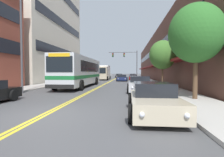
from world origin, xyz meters
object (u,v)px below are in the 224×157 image
at_px(car_champagne_parked_right_foreground, 153,100).
at_px(traffic_signal_mast, 127,59).
at_px(car_white_parked_left_far, 94,77).
at_px(car_silver_parked_right_mid, 139,84).
at_px(street_lamp_left_near, 25,31).
at_px(car_red_parked_right_end, 133,77).
at_px(street_tree_right_mid, 163,55).
at_px(car_navy_moving_lead, 122,78).
at_px(street_tree_right_near, 196,34).
at_px(city_bus, 80,71).
at_px(car_slate_blue_parked_right_far, 133,76).
at_px(box_truck, 103,72).
at_px(fire_hydrant, 152,83).
at_px(car_dark_grey_parked_left_near, 85,78).
at_px(car_charcoal_moving_second, 119,76).

relative_size(car_champagne_parked_right_foreground, traffic_signal_mast, 0.67).
relative_size(car_white_parked_left_far, traffic_signal_mast, 0.66).
distance_m(car_silver_parked_right_mid, street_lamp_left_near, 10.41).
xyz_separation_m(car_red_parked_right_end, street_tree_right_mid, (2.68, -17.23, 2.99)).
distance_m(car_navy_moving_lead, street_tree_right_near, 23.62).
distance_m(car_white_parked_left_far, street_tree_right_near, 30.12).
xyz_separation_m(car_navy_moving_lead, street_lamp_left_near, (-7.05, -20.08, 4.46)).
bearing_deg(street_tree_right_near, traffic_signal_mast, 98.24).
bearing_deg(city_bus, car_navy_moving_lead, 72.40).
height_order(car_red_parked_right_end, traffic_signal_mast, traffic_signal_mast).
bearing_deg(car_white_parked_left_far, city_bus, -83.46).
relative_size(car_slate_blue_parked_right_far, box_truck, 0.68).
height_order(city_bus, street_tree_right_mid, street_tree_right_mid).
bearing_deg(fire_hydrant, street_tree_right_near, -82.02).
bearing_deg(car_dark_grey_parked_left_near, fire_hydrant, -43.38).
bearing_deg(car_red_parked_right_end, car_dark_grey_parked_left_near, -142.37).
bearing_deg(car_navy_moving_lead, traffic_signal_mast, 82.95).
bearing_deg(car_red_parked_right_end, fire_hydrant, -84.34).
bearing_deg(traffic_signal_mast, fire_hydrant, -81.64).
bearing_deg(car_charcoal_moving_second, street_tree_right_mid, -78.29).
height_order(car_white_parked_left_far, car_champagne_parked_right_foreground, car_white_parked_left_far).
xyz_separation_m(car_dark_grey_parked_left_near, car_champagne_parked_right_foreground, (8.71, -22.77, -0.01)).
bearing_deg(car_champagne_parked_right_foreground, city_bus, 117.51).
relative_size(car_champagne_parked_right_foreground, box_truck, 0.67).
relative_size(car_dark_grey_parked_left_near, fire_hydrant, 5.49).
height_order(city_bus, car_red_parked_right_end, city_bus).
bearing_deg(car_dark_grey_parked_left_near, car_navy_moving_lead, 29.08).
relative_size(car_champagne_parked_right_foreground, car_slate_blue_parked_right_far, 0.99).
relative_size(car_navy_moving_lead, street_lamp_left_near, 0.58).
height_order(car_charcoal_moving_second, street_lamp_left_near, street_lamp_left_near).
relative_size(car_dark_grey_parked_left_near, car_white_parked_left_far, 0.96).
relative_size(car_dark_grey_parked_left_near, street_lamp_left_near, 0.49).
xyz_separation_m(car_white_parked_left_far, box_truck, (2.16, -0.66, 0.96)).
bearing_deg(car_silver_parked_right_mid, box_truck, 106.24).
bearing_deg(car_slate_blue_parked_right_far, car_charcoal_moving_second, 159.03).
height_order(car_silver_parked_right_mid, car_charcoal_moving_second, car_silver_parked_right_mid).
height_order(car_champagne_parked_right_foreground, traffic_signal_mast, traffic_signal_mast).
bearing_deg(traffic_signal_mast, car_dark_grey_parked_left_near, -124.68).
distance_m(car_red_parked_right_end, street_tree_right_near, 26.28).
bearing_deg(box_truck, car_champagne_parked_right_foreground, -77.85).
xyz_separation_m(car_navy_moving_lead, traffic_signal_mast, (0.86, 6.98, 4.16)).
bearing_deg(car_charcoal_moving_second, street_tree_right_near, -80.42).
xyz_separation_m(city_bus, car_champagne_parked_right_foreground, (6.60, -12.67, -1.27)).
bearing_deg(street_lamp_left_near, fire_hydrant, 31.80).
bearing_deg(car_navy_moving_lead, car_charcoal_moving_second, 95.10).
bearing_deg(street_lamp_left_near, car_navy_moving_lead, 70.64).
bearing_deg(car_silver_parked_right_mid, street_lamp_left_near, -168.41).
xyz_separation_m(car_champagne_parked_right_foreground, car_red_parked_right_end, (-0.04, 29.46, -0.03)).
bearing_deg(car_navy_moving_lead, fire_hydrant, -73.89).
height_order(street_lamp_left_near, fire_hydrant, street_lamp_left_near).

